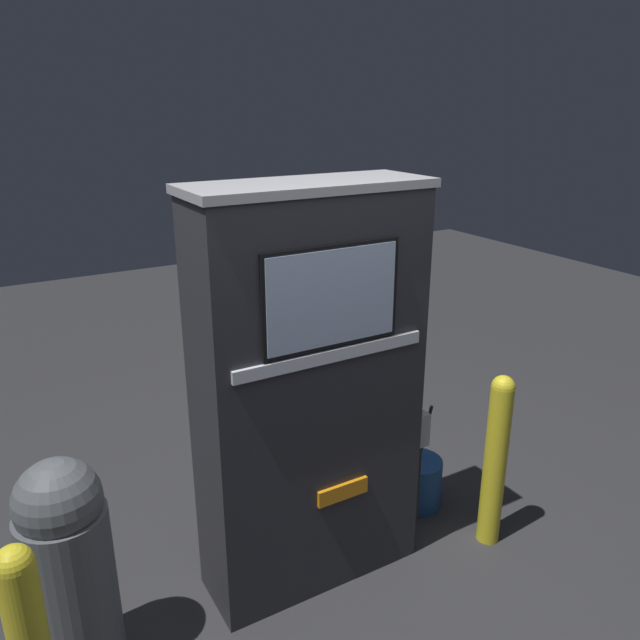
% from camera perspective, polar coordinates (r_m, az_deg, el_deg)
% --- Properties ---
extents(ground_plane, '(14.00, 14.00, 0.00)m').
position_cam_1_polar(ground_plane, '(3.51, 0.90, -23.46)').
color(ground_plane, '#2D2D30').
extents(gas_pump, '(1.20, 0.44, 2.06)m').
position_cam_1_polar(gas_pump, '(3.06, -0.90, -6.82)').
color(gas_pump, '#28282D').
rests_on(gas_pump, ground_plane).
extents(safety_bollard, '(0.13, 0.13, 1.03)m').
position_cam_1_polar(safety_bollard, '(3.64, 15.76, -11.97)').
color(safety_bollard, yellow).
rests_on(safety_bollard, ground_plane).
extents(trash_bin, '(0.37, 0.37, 1.04)m').
position_cam_1_polar(trash_bin, '(3.02, -21.99, -20.24)').
color(trash_bin, '#51565B').
rests_on(trash_bin, ground_plane).
extents(squeegee_bucket, '(0.31, 0.31, 0.69)m').
position_cam_1_polar(squeegee_bucket, '(4.04, 8.81, -14.40)').
color(squeegee_bucket, '#1E478C').
rests_on(squeegee_bucket, ground_plane).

